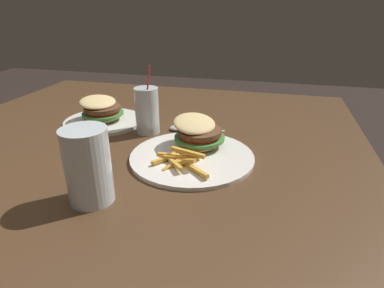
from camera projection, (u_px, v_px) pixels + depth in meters
The scene contains 6 objects.
dining_table at pixel (124, 186), 0.86m from camera, with size 1.41×1.27×0.71m.
meal_plate_near at pixel (195, 145), 0.82m from camera, with size 0.31×0.31×0.09m.
beer_glass at pixel (88, 167), 0.61m from camera, with size 0.09×0.09×0.15m.
juice_glass at pixel (147, 112), 0.94m from camera, with size 0.07×0.07×0.20m.
spoon at pixel (181, 128), 0.97m from camera, with size 0.05×0.17×0.01m.
meal_plate_far at pixel (102, 114), 1.03m from camera, with size 0.25×0.25×0.09m.
Camera 1 is at (-0.67, -0.36, 1.07)m, focal length 30.00 mm.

